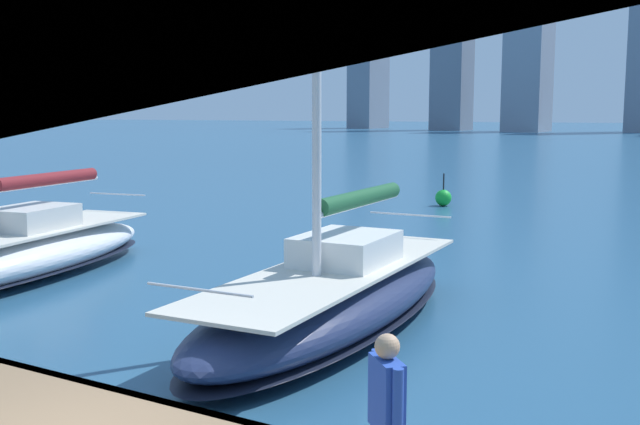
{
  "coord_description": "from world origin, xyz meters",
  "views": [
    {
      "loc": [
        -5.81,
        5.08,
        3.99
      ],
      "look_at": [
        0.86,
        -6.46,
        2.2
      ],
      "focal_mm": 42.0,
      "sensor_mm": 36.0,
      "label": 1
    }
  ],
  "objects_px": {
    "sailboat_maroon": "(18,251)",
    "person_blue_shirt": "(386,407)",
    "channel_buoy": "(443,198)",
    "sailboat_forest": "(334,294)"
  },
  "relations": [
    {
      "from": "sailboat_forest",
      "to": "person_blue_shirt",
      "type": "bearing_deg",
      "value": 122.2
    },
    {
      "from": "person_blue_shirt",
      "to": "channel_buoy",
      "type": "height_order",
      "value": "person_blue_shirt"
    },
    {
      "from": "sailboat_forest",
      "to": "person_blue_shirt",
      "type": "relative_size",
      "value": 6.14
    },
    {
      "from": "sailboat_maroon",
      "to": "channel_buoy",
      "type": "bearing_deg",
      "value": -101.57
    },
    {
      "from": "channel_buoy",
      "to": "person_blue_shirt",
      "type": "bearing_deg",
      "value": 109.63
    },
    {
      "from": "sailboat_forest",
      "to": "sailboat_maroon",
      "type": "relative_size",
      "value": 0.83
    },
    {
      "from": "sailboat_maroon",
      "to": "person_blue_shirt",
      "type": "distance_m",
      "value": 14.13
    },
    {
      "from": "person_blue_shirt",
      "to": "channel_buoy",
      "type": "relative_size",
      "value": 1.13
    },
    {
      "from": "sailboat_forest",
      "to": "channel_buoy",
      "type": "height_order",
      "value": "sailboat_forest"
    },
    {
      "from": "sailboat_maroon",
      "to": "person_blue_shirt",
      "type": "height_order",
      "value": "sailboat_maroon"
    }
  ]
}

